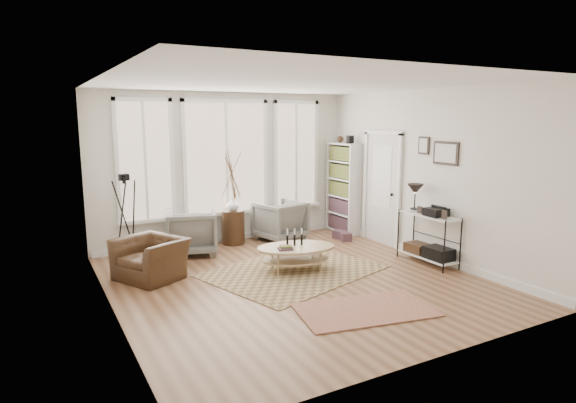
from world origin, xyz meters
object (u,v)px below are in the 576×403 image
bookcase (344,188)px  side_table (233,199)px  armchair_left (192,232)px  armchair_right (280,221)px  low_shelf (428,233)px  accent_chair (151,258)px  coffee_table (296,252)px

bookcase → side_table: (-2.43, 0.22, -0.07)m
armchair_left → armchair_right: (1.84, 0.11, -0.01)m
low_shelf → armchair_left: low_shelf is taller
accent_chair → side_table: bearing=97.0°
bookcase → armchair_right: size_ratio=2.39×
coffee_table → armchair_right: armchair_right is taller
armchair_right → side_table: (-0.93, 0.16, 0.50)m
armchair_left → accent_chair: size_ratio=0.92×
armchair_right → accent_chair: bearing=7.0°
bookcase → low_shelf: 2.56m
low_shelf → side_table: size_ratio=0.71×
bookcase → side_table: size_ratio=1.12×
armchair_left → armchair_right: bearing=-159.6°
armchair_right → accent_chair: 3.03m
bookcase → armchair_left: (-3.35, -0.05, -0.55)m
side_table → armchair_right: bearing=-9.9°
low_shelf → coffee_table: (-2.14, 0.72, -0.20)m
accent_chair → armchair_left: bearing=108.9°
side_table → accent_chair: 2.36m
armchair_left → coffee_table: bearing=140.2°
coffee_table → low_shelf: bearing=-18.6°
armchair_left → accent_chair: armchair_left is taller
armchair_left → accent_chair: 1.41m
side_table → accent_chair: side_table is taller
low_shelf → armchair_left: size_ratio=1.48×
side_table → coffee_table: bearing=-83.3°
armchair_left → side_table: side_table is taller
armchair_right → coffee_table: bearing=54.7°
armchair_left → side_table: 1.07m
bookcase → armchair_left: bearing=-179.1°
bookcase → armchair_right: bookcase is taller
coffee_table → armchair_left: 2.10m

